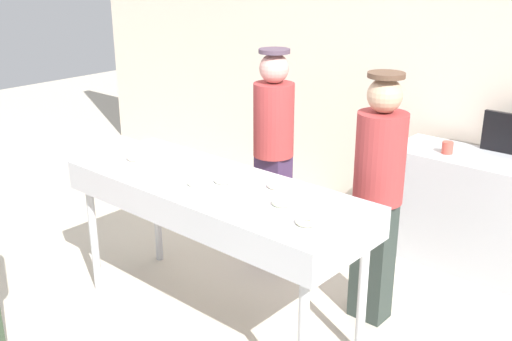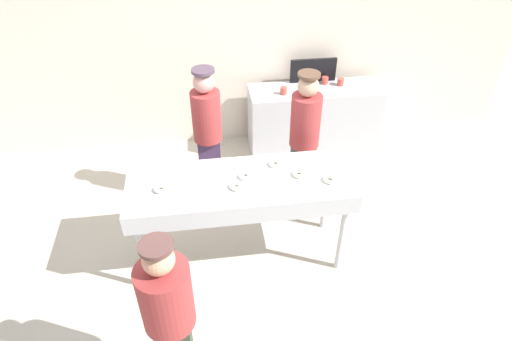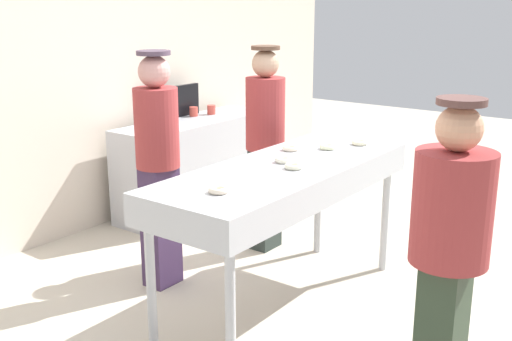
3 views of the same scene
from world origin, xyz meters
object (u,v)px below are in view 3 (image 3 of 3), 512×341
object	(u,v)px
strawberry_donut_3	(93,169)
prep_counter	(133,144)
paper_cup_0	(174,87)
menu_display	(131,74)
paper_cup_2	(121,93)
paper_cup_3	(181,94)
fryer_conveyor	(261,189)
paper_cup_1	(184,86)
strawberry_donut_4	(132,158)
strawberry_donut_5	(352,160)
paper_cup_4	(133,86)
strawberry_donut_1	(171,170)
worker_assistant	(113,139)
worker_baker	(297,133)
strawberry_donut_0	(293,178)
strawberry_donut_2	(212,170)

from	to	relation	value
strawberry_donut_3	prep_counter	xyz separation A→B (m)	(-0.18, 2.00, -0.61)
paper_cup_0	menu_display	world-z (taller)	menu_display
paper_cup_2	paper_cup_3	xyz separation A→B (m)	(0.52, -0.04, 0.00)
prep_counter	strawberry_donut_3	bearing A→B (deg)	-84.77
fryer_conveyor	paper_cup_1	distance (m)	2.28
strawberry_donut_4	strawberry_donut_5	distance (m)	1.23
strawberry_donut_4	paper_cup_3	xyz separation A→B (m)	(0.11, 1.74, -0.12)
fryer_conveyor	paper_cup_1	world-z (taller)	fryer_conveyor
fryer_conveyor	menu_display	world-z (taller)	menu_display
strawberry_donut_5	paper_cup_4	xyz separation A→B (m)	(-1.58, 2.08, -0.12)
strawberry_donut_1	paper_cup_4	size ratio (longest dim) A/B	1.32
paper_cup_0	paper_cup_3	bearing A→B (deg)	-69.94
worker_assistant	paper_cup_4	distance (m)	1.50
paper_cup_2	worker_baker	bearing A→B (deg)	-36.23
strawberry_donut_3	strawberry_donut_0	bearing A→B (deg)	-7.69
strawberry_donut_0	paper_cup_0	world-z (taller)	strawberry_donut_0
worker_assistant	paper_cup_4	xyz separation A→B (m)	(-0.13, 1.49, -0.04)
strawberry_donut_3	paper_cup_1	bearing A→B (deg)	82.50
fryer_conveyor	menu_display	xyz separation A→B (m)	(-1.08, 2.23, 0.09)
strawberry_donut_4	paper_cup_1	bearing A→B (deg)	86.96
strawberry_donut_1	strawberry_donut_4	size ratio (longest dim) A/B	1.00
strawberry_donut_1	paper_cup_1	distance (m)	2.19
strawberry_donut_4	strawberry_donut_0	bearing A→B (deg)	-18.65
paper_cup_2	paper_cup_4	xyz separation A→B (m)	(0.06, 0.24, 0.00)
strawberry_donut_1	menu_display	size ratio (longest dim) A/B	0.21
paper_cup_0	paper_cup_2	distance (m)	0.47
paper_cup_4	menu_display	bearing A→B (deg)	111.94
strawberry_donut_0	strawberry_donut_4	world-z (taller)	same
strawberry_donut_5	paper_cup_3	bearing A→B (deg)	122.04
paper_cup_1	paper_cup_2	distance (m)	0.57
strawberry_donut_0	worker_baker	xyz separation A→B (m)	(0.12, 1.05, -0.13)
strawberry_donut_4	worker_assistant	bearing A→B (deg)	112.60
strawberry_donut_0	paper_cup_2	size ratio (longest dim) A/B	1.32
strawberry_donut_4	paper_cup_0	xyz separation A→B (m)	(0.02, 1.98, -0.12)
worker_baker	prep_counter	size ratio (longest dim) A/B	0.96
strawberry_donut_0	strawberry_donut_3	size ratio (longest dim) A/B	1.00
worker_assistant	paper_cup_1	distance (m)	1.52
strawberry_donut_3	strawberry_donut_5	xyz separation A→B (m)	(1.41, 0.10, 0.00)
strawberry_donut_1	menu_display	bearing A→B (deg)	105.06
strawberry_donut_0	strawberry_donut_4	size ratio (longest dim) A/B	1.00
paper_cup_1	strawberry_donut_4	bearing A→B (deg)	-93.04
strawberry_donut_5	paper_cup_3	xyz separation A→B (m)	(-1.12, 1.79, -0.12)
strawberry_donut_2	paper_cup_0	world-z (taller)	strawberry_donut_2
strawberry_donut_4	paper_cup_4	world-z (taller)	strawberry_donut_4
strawberry_donut_3	worker_assistant	size ratio (longest dim) A/B	0.08
worker_baker	strawberry_donut_0	bearing A→B (deg)	95.86
paper_cup_0	strawberry_donut_4	bearing A→B (deg)	-90.56
strawberry_donut_1	paper_cup_1	xyz separation A→B (m)	(-0.13, 2.18, -0.12)
strawberry_donut_2	paper_cup_0	distance (m)	2.20
paper_cup_2	strawberry_donut_2	bearing A→B (deg)	-66.24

